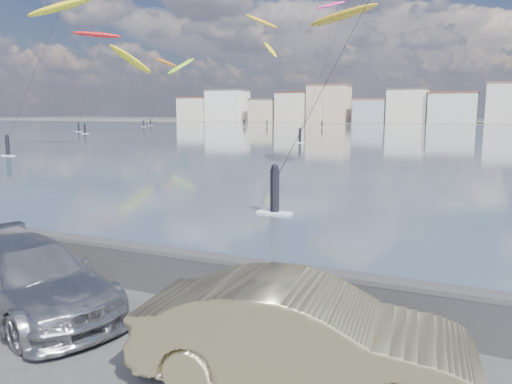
# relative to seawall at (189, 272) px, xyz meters

# --- Properties ---
(ground) EXTENTS (700.00, 700.00, 0.00)m
(ground) POSITION_rel_seawall_xyz_m (0.00, -2.70, -0.58)
(ground) COLOR #333335
(ground) RESTS_ON ground
(bay_water) EXTENTS (500.00, 177.00, 0.00)m
(bay_water) POSITION_rel_seawall_xyz_m (0.00, 88.80, -0.58)
(bay_water) COLOR #38455F
(bay_water) RESTS_ON ground
(far_shore_strip) EXTENTS (500.00, 60.00, 0.00)m
(far_shore_strip) POSITION_rel_seawall_xyz_m (0.00, 197.30, -0.57)
(far_shore_strip) COLOR #4C473D
(far_shore_strip) RESTS_ON ground
(seawall) EXTENTS (400.00, 0.36, 1.08)m
(seawall) POSITION_rel_seawall_xyz_m (0.00, 0.00, 0.00)
(seawall) COLOR #28282B
(seawall) RESTS_ON ground
(far_buildings) EXTENTS (240.79, 13.26, 14.60)m
(far_buildings) POSITION_rel_seawall_xyz_m (1.31, 183.30, 5.44)
(far_buildings) COLOR beige
(far_buildings) RESTS_ON ground
(car_silver) EXTENTS (5.35, 3.49, 1.44)m
(car_silver) POSITION_rel_seawall_xyz_m (-2.40, -2.05, 0.14)
(car_silver) COLOR #A9AAAF
(car_silver) RESTS_ON ground
(car_champagne) EXTENTS (5.02, 2.28, 1.60)m
(car_champagne) POSITION_rel_seawall_xyz_m (3.43, -2.40, 0.22)
(car_champagne) COLOR tan
(car_champagne) RESTS_ON ground
(kitesurfer_0) EXTENTS (7.69, 19.20, 20.65)m
(kitesurfer_0) POSITION_rel_seawall_xyz_m (-78.72, 120.24, 16.82)
(kitesurfer_0) COLOR #8CD826
(kitesurfer_0) RESTS_ON ground
(kitesurfer_2) EXTENTS (10.52, 11.73, 21.41)m
(kitesurfer_2) POSITION_rel_seawall_xyz_m (-72.29, 78.02, 19.77)
(kitesurfer_2) COLOR red
(kitesurfer_2) RESTS_ON ground
(kitesurfer_4) EXTENTS (9.38, 17.82, 32.71)m
(kitesurfer_4) POSITION_rel_seawall_xyz_m (-56.05, 128.66, 29.27)
(kitesurfer_4) COLOR #BF8C19
(kitesurfer_4) RESTS_ON ground
(kitesurfer_5) EXTENTS (7.48, 11.73, 24.78)m
(kitesurfer_5) POSITION_rel_seawall_xyz_m (-51.70, 125.16, 20.71)
(kitesurfer_5) COLOR yellow
(kitesurfer_5) RESTS_ON ground
(kitesurfer_7) EXTENTS (10.97, 14.62, 19.56)m
(kitesurfer_7) POSITION_rel_seawall_xyz_m (-14.74, 65.55, 17.28)
(kitesurfer_7) COLOR #BF8C19
(kitesurfer_7) RESTS_ON ground
(kitesurfer_8) EXTENTS (8.91, 12.65, 16.79)m
(kitesurfer_8) POSITION_rel_seawall_xyz_m (-37.01, 33.37, 14.46)
(kitesurfer_8) COLOR yellow
(kitesurfer_8) RESTS_ON ground
(kitesurfer_11) EXTENTS (7.39, 19.40, 18.34)m
(kitesurfer_11) POSITION_rel_seawall_xyz_m (-63.50, 77.92, 14.27)
(kitesurfer_11) COLOR yellow
(kitesurfer_11) RESTS_ON ground
(kitesurfer_12) EXTENTS (3.79, 14.83, 20.92)m
(kitesurfer_12) POSITION_rel_seawall_xyz_m (-87.78, 126.19, 18.60)
(kitesurfer_12) COLOR orange
(kitesurfer_12) RESTS_ON ground
(kitesurfer_17) EXTENTS (8.58, 14.27, 34.44)m
(kitesurfer_17) POSITION_rel_seawall_xyz_m (-35.44, 128.91, 31.83)
(kitesurfer_17) COLOR #E5338C
(kitesurfer_17) RESTS_ON ground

